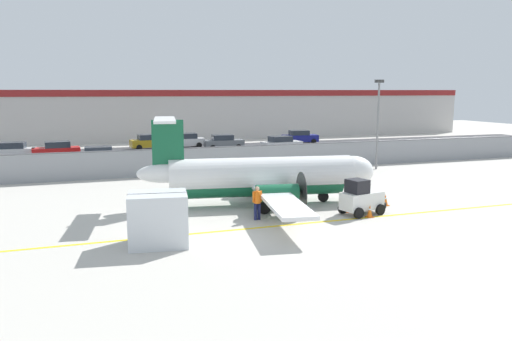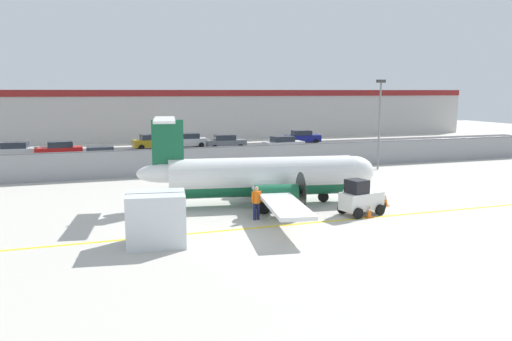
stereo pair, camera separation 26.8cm
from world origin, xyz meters
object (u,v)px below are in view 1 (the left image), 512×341
at_px(commuter_airplane, 266,176).
at_px(cargo_container, 158,219).
at_px(apron_light_pole, 378,117).
at_px(traffic_cone_far_right, 345,207).
at_px(parked_car_0, 11,151).
at_px(traffic_cone_near_left, 370,211).
at_px(parked_car_2, 100,156).
at_px(parked_car_6, 281,144).
at_px(traffic_cone_far_left, 385,200).
at_px(parked_car_5, 224,142).
at_px(ground_crew_worker, 257,201).
at_px(parked_car_3, 150,142).
at_px(baggage_tug, 361,198).
at_px(traffic_cone_near_right, 363,195).
at_px(parked_car_4, 186,140).
at_px(parked_car_1, 57,150).
at_px(parked_car_7, 300,137).

xyz_separation_m(commuter_airplane, cargo_container, (-6.83, -5.64, -0.50)).
bearing_deg(apron_light_pole, traffic_cone_far_right, -128.24).
bearing_deg(parked_car_0, traffic_cone_near_left, 129.83).
relative_size(commuter_airplane, parked_car_0, 3.71).
relative_size(commuter_airplane, parked_car_2, 3.81).
height_order(commuter_airplane, parked_car_6, commuter_airplane).
distance_m(traffic_cone_far_left, parked_car_5, 28.50).
xyz_separation_m(ground_crew_worker, traffic_cone_near_left, (5.61, -1.38, -0.64)).
xyz_separation_m(commuter_airplane, traffic_cone_near_left, (4.02, -4.50, -1.29)).
bearing_deg(parked_car_3, commuter_airplane, -90.90).
bearing_deg(traffic_cone_far_right, apron_light_pole, 51.76).
distance_m(traffic_cone_near_left, traffic_cone_far_right, 1.51).
distance_m(baggage_tug, parked_car_0, 34.70).
distance_m(parked_car_3, apron_light_pole, 25.63).
bearing_deg(parked_car_0, traffic_cone_far_left, 134.70).
height_order(cargo_container, parked_car_0, cargo_container).
distance_m(ground_crew_worker, traffic_cone_near_right, 7.81).
xyz_separation_m(traffic_cone_far_left, parked_car_4, (-5.23, 31.55, 0.58)).
bearing_deg(traffic_cone_far_left, commuter_airplane, 158.23).
bearing_deg(traffic_cone_far_left, parked_car_2, 125.60).
bearing_deg(parked_car_6, parked_car_0, 169.04).
distance_m(parked_car_1, parked_car_5, 16.89).
distance_m(traffic_cone_near_right, parked_car_4, 30.22).
height_order(cargo_container, parked_car_1, cargo_container).
height_order(ground_crew_worker, traffic_cone_far_right, ground_crew_worker).
relative_size(baggage_tug, traffic_cone_near_right, 3.92).
height_order(cargo_container, parked_car_4, cargo_container).
distance_m(parked_car_0, parked_car_4, 17.72).
bearing_deg(traffic_cone_far_left, traffic_cone_far_right, -167.09).
relative_size(ground_crew_worker, traffic_cone_near_right, 2.66).
distance_m(commuter_airplane, parked_car_2, 19.96).
bearing_deg(traffic_cone_near_left, cargo_container, -174.01).
bearing_deg(apron_light_pole, cargo_container, -143.29).
bearing_deg(parked_car_6, traffic_cone_far_left, -104.26).
height_order(parked_car_1, apron_light_pole, apron_light_pole).
distance_m(parked_car_6, parked_car_7, 8.27).
distance_m(baggage_tug, cargo_container, 10.88).
height_order(traffic_cone_near_left, parked_car_0, parked_car_0).
distance_m(parked_car_0, parked_car_6, 26.04).
bearing_deg(parked_car_6, ground_crew_worker, -120.25).
bearing_deg(traffic_cone_near_left, parked_car_2, 118.95).
relative_size(traffic_cone_far_right, parked_car_1, 0.15).
height_order(commuter_airplane, apron_light_pole, apron_light_pole).
xyz_separation_m(ground_crew_worker, traffic_cone_far_right, (4.89, -0.06, -0.64)).
bearing_deg(apron_light_pole, baggage_tug, -125.11).
distance_m(parked_car_7, apron_light_pole, 20.08).
xyz_separation_m(parked_car_5, parked_car_7, (10.28, 2.91, 0.00)).
relative_size(baggage_tug, parked_car_5, 0.58).
distance_m(parked_car_4, parked_car_6, 11.11).
relative_size(traffic_cone_near_right, traffic_cone_far_right, 1.00).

